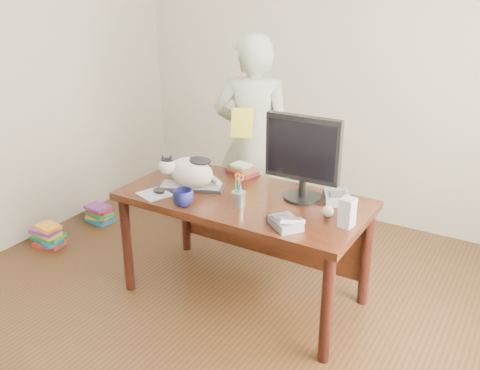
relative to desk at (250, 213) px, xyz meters
name	(u,v)px	position (x,y,z in m)	size (l,w,h in m)	color
room	(185,130)	(0.00, -0.68, 0.75)	(4.50, 4.50, 4.50)	black
desk	(250,213)	(0.00, 0.00, 0.00)	(1.60, 0.80, 0.75)	black
keyboard	(192,186)	(-0.38, -0.13, 0.16)	(0.46, 0.31, 0.03)	black
cat	(189,171)	(-0.39, -0.14, 0.27)	(0.40, 0.31, 0.24)	silver
monitor	(303,154)	(0.34, 0.07, 0.46)	(0.49, 0.24, 0.55)	black
pen_cup	(239,197)	(0.05, -0.23, 0.21)	(0.10, 0.10, 0.22)	gray
mousepad	(155,194)	(-0.52, -0.35, 0.15)	(0.24, 0.23, 0.00)	#AEB3BA
mouse	(159,191)	(-0.50, -0.33, 0.17)	(0.10, 0.08, 0.04)	black
coffee_mug	(183,198)	(-0.26, -0.39, 0.20)	(0.13, 0.13, 0.10)	#0D0F36
phone	(286,223)	(0.43, -0.33, 0.18)	(0.24, 0.23, 0.09)	#5D5E62
speaker	(347,212)	(0.72, -0.14, 0.23)	(0.09, 0.09, 0.17)	#99999B
baseball	(328,211)	(0.58, -0.07, 0.18)	(0.07, 0.07, 0.07)	beige
book_stack	(242,170)	(-0.21, 0.26, 0.18)	(0.24, 0.21, 0.08)	#4B1415
calculator	(337,197)	(0.54, 0.16, 0.18)	(0.24, 0.26, 0.06)	#5D5E62
person	(253,142)	(-0.37, 0.69, 0.25)	(0.62, 0.41, 1.71)	beige
held_book	(242,123)	(-0.37, 0.52, 0.45)	(0.19, 0.15, 0.22)	yellow
book_pile_a	(48,236)	(-1.75, -0.28, -0.51)	(0.27, 0.22, 0.18)	red
book_pile_b	(99,214)	(-1.72, 0.27, -0.53)	(0.26, 0.20, 0.15)	#195997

